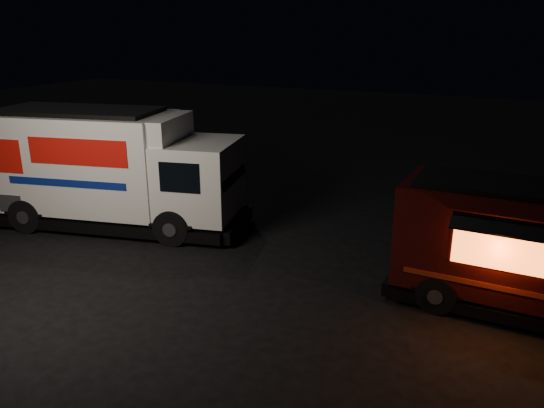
{
  "coord_description": "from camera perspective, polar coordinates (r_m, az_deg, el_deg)",
  "views": [
    {
      "loc": [
        6.68,
        -10.42,
        5.81
      ],
      "look_at": [
        0.87,
        2.0,
        1.24
      ],
      "focal_mm": 35.0,
      "sensor_mm": 36.0,
      "label": 1
    }
  ],
  "objects": [
    {
      "name": "white_truck",
      "position": [
        16.64,
        -16.48,
        3.64
      ],
      "size": [
        8.24,
        4.3,
        3.56
      ],
      "primitive_type": null,
      "rotation": [
        0.0,
        0.0,
        0.22
      ],
      "color": "white",
      "rests_on": "ground"
    },
    {
      "name": "red_truck",
      "position": [
        12.35,
        26.79,
        -4.63
      ],
      "size": [
        6.06,
        2.45,
        2.78
      ],
      "primitive_type": null,
      "rotation": [
        0.0,
        0.0,
        -0.04
      ],
      "color": "#33090C",
      "rests_on": "ground"
    },
    {
      "name": "ground",
      "position": [
        13.67,
        -6.94,
        -6.86
      ],
      "size": [
        80.0,
        80.0,
        0.0
      ],
      "primitive_type": "plane",
      "color": "black",
      "rests_on": "ground"
    }
  ]
}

